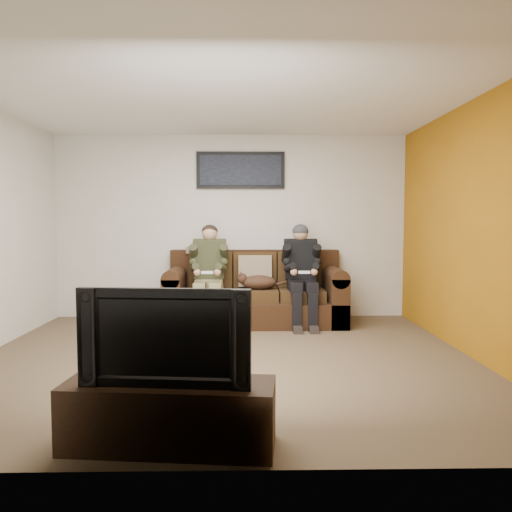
{
  "coord_description": "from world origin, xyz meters",
  "views": [
    {
      "loc": [
        0.22,
        -4.92,
        1.38
      ],
      "look_at": [
        0.33,
        1.2,
        0.95
      ],
      "focal_mm": 35.0,
      "sensor_mm": 36.0,
      "label": 1
    }
  ],
  "objects_px": {
    "sofa": "(255,295)",
    "tv_stand": "(169,415)",
    "person_right": "(302,268)",
    "framed_poster": "(241,170)",
    "cat": "(257,282)",
    "television": "(168,334)",
    "person_left": "(209,268)"
  },
  "relations": [
    {
      "from": "cat",
      "to": "television",
      "type": "height_order",
      "value": "television"
    },
    {
      "from": "television",
      "to": "sofa",
      "type": "bearing_deg",
      "value": 86.76
    },
    {
      "from": "sofa",
      "to": "television",
      "type": "xyz_separation_m",
      "value": [
        -0.59,
        -3.78,
        0.33
      ]
    },
    {
      "from": "person_right",
      "to": "television",
      "type": "xyz_separation_m",
      "value": [
        -1.2,
        -3.59,
        -0.06
      ]
    },
    {
      "from": "sofa",
      "to": "tv_stand",
      "type": "height_order",
      "value": "sofa"
    },
    {
      "from": "person_left",
      "to": "person_right",
      "type": "xyz_separation_m",
      "value": [
        1.23,
        0.0,
        0.0
      ]
    },
    {
      "from": "sofa",
      "to": "person_left",
      "type": "height_order",
      "value": "person_left"
    },
    {
      "from": "cat",
      "to": "framed_poster",
      "type": "bearing_deg",
      "value": 111.63
    },
    {
      "from": "tv_stand",
      "to": "framed_poster",
      "type": "bearing_deg",
      "value": 90.27
    },
    {
      "from": "cat",
      "to": "television",
      "type": "distance_m",
      "value": 3.65
    },
    {
      "from": "person_left",
      "to": "cat",
      "type": "distance_m",
      "value": 0.66
    },
    {
      "from": "person_right",
      "to": "cat",
      "type": "height_order",
      "value": "person_right"
    },
    {
      "from": "tv_stand",
      "to": "sofa",
      "type": "bearing_deg",
      "value": 86.76
    },
    {
      "from": "person_left",
      "to": "tv_stand",
      "type": "relative_size",
      "value": 1.04
    },
    {
      "from": "person_right",
      "to": "framed_poster",
      "type": "height_order",
      "value": "framed_poster"
    },
    {
      "from": "cat",
      "to": "tv_stand",
      "type": "distance_m",
      "value": 3.67
    },
    {
      "from": "tv_stand",
      "to": "television",
      "type": "relative_size",
      "value": 1.25
    },
    {
      "from": "person_left",
      "to": "person_right",
      "type": "distance_m",
      "value": 1.23
    },
    {
      "from": "television",
      "to": "framed_poster",
      "type": "bearing_deg",
      "value": 90.27
    },
    {
      "from": "tv_stand",
      "to": "cat",
      "type": "bearing_deg",
      "value": 85.91
    },
    {
      "from": "sofa",
      "to": "framed_poster",
      "type": "bearing_deg",
      "value": 117.68
    },
    {
      "from": "cat",
      "to": "television",
      "type": "xyz_separation_m",
      "value": [
        -0.62,
        -3.6,
        0.12
      ]
    },
    {
      "from": "framed_poster",
      "to": "television",
      "type": "relative_size",
      "value": 1.22
    },
    {
      "from": "person_left",
      "to": "framed_poster",
      "type": "xyz_separation_m",
      "value": [
        0.41,
        0.58,
        1.34
      ]
    },
    {
      "from": "sofa",
      "to": "television",
      "type": "relative_size",
      "value": 2.32
    },
    {
      "from": "cat",
      "to": "framed_poster",
      "type": "relative_size",
      "value": 0.53
    },
    {
      "from": "sofa",
      "to": "television",
      "type": "bearing_deg",
      "value": -98.86
    },
    {
      "from": "cat",
      "to": "framed_poster",
      "type": "xyz_separation_m",
      "value": [
        -0.23,
        0.57,
        1.53
      ]
    },
    {
      "from": "person_left",
      "to": "tv_stand",
      "type": "height_order",
      "value": "person_left"
    },
    {
      "from": "sofa",
      "to": "cat",
      "type": "distance_m",
      "value": 0.28
    },
    {
      "from": "person_right",
      "to": "sofa",
      "type": "bearing_deg",
      "value": 162.0
    },
    {
      "from": "sofa",
      "to": "cat",
      "type": "relative_size",
      "value": 3.6
    }
  ]
}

